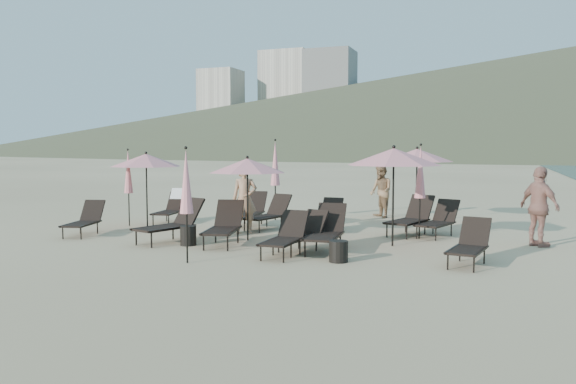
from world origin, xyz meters
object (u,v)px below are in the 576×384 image
(side_table_1, at_px, (339,251))
(beachgoer_c, at_px, (540,207))
(umbrella_closed_3, at_px, (275,164))
(umbrella_open_2, at_px, (394,157))
(lounger_8, at_px, (269,213))
(lounger_9, at_px, (327,217))
(lounger_0, at_px, (85,220))
(lounger_12, at_px, (301,233))
(lounger_5, at_px, (470,244))
(lounger_11, at_px, (439,220))
(umbrella_open_3, at_px, (417,155))
(lounger_7, at_px, (250,210))
(lounger_3, at_px, (285,236))
(umbrella_closed_2, at_px, (128,172))
(lounger_6, at_px, (172,207))
(umbrella_closed_0, at_px, (186,182))
(lounger_1, at_px, (172,222))
(side_table_0, at_px, (188,236))
(umbrella_closed_1, at_px, (420,173))
(beachgoer_a, at_px, (245,199))
(lounger_10, at_px, (411,217))
(umbrella_open_1, at_px, (247,166))
(lounger_2, at_px, (224,225))
(lounger_4, at_px, (326,230))
(beachgoer_b, at_px, (381,191))
(umbrella_open_0, at_px, (146,160))

(side_table_1, height_order, beachgoer_c, beachgoer_c)
(umbrella_closed_3, bearing_deg, umbrella_open_2, -38.89)
(lounger_8, xyz_separation_m, lounger_9, (1.76, 0.03, -0.03))
(lounger_9, height_order, umbrella_closed_3, umbrella_closed_3)
(lounger_0, xyz_separation_m, lounger_12, (6.32, -0.26, 0.00))
(lounger_5, relative_size, umbrella_closed_3, 0.62)
(lounger_11, bearing_deg, lounger_0, -143.24)
(lounger_8, xyz_separation_m, umbrella_open_3, (3.87, 2.88, 1.67))
(lounger_8, bearing_deg, lounger_7, 161.77)
(lounger_3, bearing_deg, lounger_5, 6.27)
(lounger_0, relative_size, umbrella_closed_2, 0.71)
(lounger_7, bearing_deg, lounger_6, 178.80)
(umbrella_open_3, xyz_separation_m, umbrella_closed_0, (-3.55, -8.03, -0.46))
(lounger_7, xyz_separation_m, lounger_9, (2.58, -0.49, -0.04))
(lounger_1, height_order, side_table_0, lounger_1)
(lounger_3, xyz_separation_m, umbrella_open_3, (1.96, 6.56, 1.69))
(umbrella_closed_2, bearing_deg, umbrella_closed_1, 4.38)
(lounger_1, relative_size, lounger_12, 1.18)
(side_table_1, height_order, beachgoer_a, beachgoer_a)
(umbrella_closed_2, height_order, beachgoer_a, umbrella_closed_2)
(umbrella_open_3, relative_size, beachgoer_c, 1.25)
(lounger_10, relative_size, umbrella_open_1, 0.89)
(beachgoer_c, bearing_deg, lounger_12, 74.64)
(lounger_2, relative_size, lounger_9, 1.20)
(lounger_9, xyz_separation_m, umbrella_open_3, (2.11, 2.85, 1.70))
(umbrella_closed_0, height_order, side_table_0, umbrella_closed_0)
(lounger_6, xyz_separation_m, lounger_10, (7.52, 0.03, -0.01))
(beachgoer_c, bearing_deg, side_table_0, 66.95)
(lounger_4, distance_m, lounger_5, 3.18)
(lounger_8, bearing_deg, beachgoer_b, 70.09)
(lounger_9, relative_size, umbrella_closed_2, 0.68)
(lounger_2, relative_size, umbrella_closed_3, 0.72)
(umbrella_open_2, xyz_separation_m, umbrella_closed_2, (-8.10, 0.71, -0.52))
(lounger_9, distance_m, umbrella_closed_0, 5.51)
(side_table_0, bearing_deg, umbrella_open_3, 53.16)
(lounger_0, distance_m, lounger_5, 9.99)
(side_table_1, bearing_deg, umbrella_open_0, 155.55)
(lounger_9, relative_size, beachgoer_c, 0.83)
(umbrella_closed_0, height_order, beachgoer_c, umbrella_closed_0)
(beachgoer_b, bearing_deg, umbrella_closed_3, -98.58)
(lounger_4, distance_m, umbrella_open_0, 6.68)
(umbrella_open_3, bearing_deg, umbrella_open_0, -153.28)
(lounger_8, xyz_separation_m, lounger_11, (4.80, 0.29, -0.01))
(side_table_1, bearing_deg, lounger_1, 168.26)
(beachgoer_a, bearing_deg, lounger_9, -0.12)
(lounger_3, relative_size, lounger_4, 0.88)
(lounger_12, bearing_deg, lounger_8, 140.20)
(umbrella_open_1, relative_size, beachgoer_c, 1.12)
(lounger_0, relative_size, umbrella_open_1, 0.77)
(lounger_9, xyz_separation_m, umbrella_closed_0, (-1.45, -5.17, 1.24))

